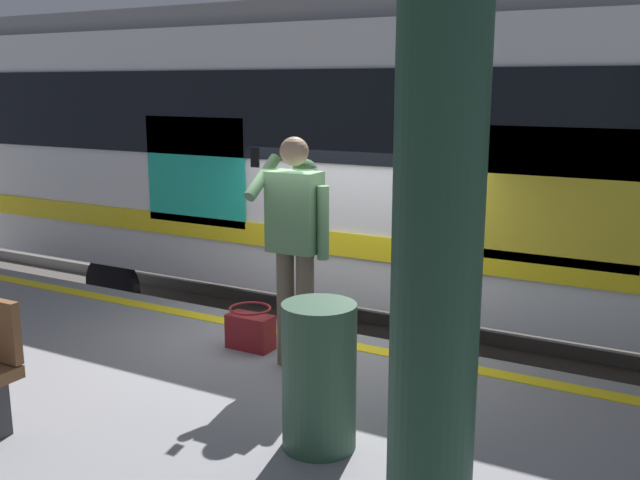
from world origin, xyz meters
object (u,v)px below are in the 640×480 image
object	(u,v)px
train_carriage	(411,146)
trash_bin	(319,376)
passenger	(296,233)
station_column	(439,182)
handbag	(250,329)

from	to	relation	value
train_carriage	trash_bin	size ratio (longest dim) A/B	12.07
passenger	trash_bin	world-z (taller)	passenger
station_column	trash_bin	bearing A→B (deg)	-40.96
passenger	station_column	bearing A→B (deg)	133.27
train_carriage	station_column	size ratio (longest dim) A/B	3.04
station_column	trash_bin	xyz separation A→B (m)	(1.06, -0.92, -1.37)
trash_bin	passenger	bearing A→B (deg)	-52.81
passenger	handbag	size ratio (longest dim) A/B	4.57
train_carriage	trash_bin	world-z (taller)	train_carriage
train_carriage	handbag	xyz separation A→B (m)	(0.25, 2.88, -1.34)
passenger	trash_bin	distance (m)	1.47
handbag	passenger	bearing A→B (deg)	165.99
train_carriage	passenger	world-z (taller)	train_carriage
handbag	station_column	distance (m)	3.59
passenger	handbag	xyz separation A→B (m)	(0.53, -0.13, -0.91)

